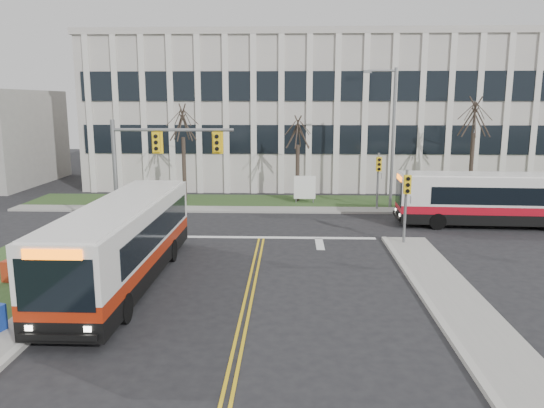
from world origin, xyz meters
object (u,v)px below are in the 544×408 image
Objects in this scene: bus_cross at (498,201)px; newspaper_box_red at (10,272)px; directory_sign at (305,188)px; bus_main at (124,244)px; streetlight at (391,131)px.

newspaper_box_red is at bearing -62.19° from bus_cross.
bus_main reaches higher than directory_sign.
streetlight is 6.96m from directory_sign.
newspaper_box_red is (-17.53, -15.55, -4.72)m from streetlight.
bus_main is 12.58× the size of newspaper_box_red.
newspaper_box_red is (-4.50, -0.24, -1.12)m from bus_main.
bus_main is at bearing -130.39° from streetlight.
bus_main is 1.07× the size of bus_cross.
bus_main is (-13.03, -15.32, -3.60)m from streetlight.
bus_cross is (10.86, -6.22, 0.32)m from directory_sign.
bus_main is 4.64m from newspaper_box_red.
streetlight reaches higher than bus_cross.
bus_main is at bearing -57.61° from bus_cross.
directory_sign is 0.18× the size of bus_cross.
bus_cross is at bearing 33.91° from newspaper_box_red.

